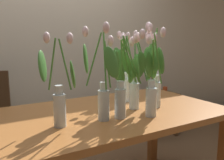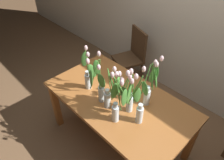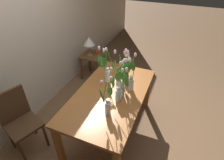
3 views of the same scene
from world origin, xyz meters
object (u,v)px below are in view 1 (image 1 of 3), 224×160
tulip_vase_4 (153,86)px  tulip_vase_5 (103,85)px  dining_table (107,124)px  tulip_vase_2 (139,80)px  table_lamp (153,69)px  tulip_vase_0 (125,73)px  tulip_vase_3 (154,77)px  pillar_candle (165,90)px  tulip_vase_6 (59,95)px  tulip_vase_1 (125,82)px  side_table (156,101)px

tulip_vase_4 → tulip_vase_5: bearing=171.2°
dining_table → tulip_vase_2: 0.37m
dining_table → table_lamp: bearing=38.7°
tulip_vase_4 → table_lamp: 1.54m
tulip_vase_0 → dining_table: bearing=-146.9°
dining_table → tulip_vase_2: (0.20, -0.08, 0.29)m
tulip_vase_2 → tulip_vase_3: (0.11, -0.03, 0.02)m
tulip_vase_2 → tulip_vase_5: (-0.32, -0.09, 0.02)m
tulip_vase_0 → table_lamp: (0.94, 0.79, -0.11)m
tulip_vase_0 → table_lamp: 1.24m
tulip_vase_0 → pillar_candle: (1.09, 0.71, -0.38)m
tulip_vase_6 → pillar_candle: bearing=30.4°
tulip_vase_1 → table_lamp: tulip_vase_1 is taller
tulip_vase_4 → side_table: tulip_vase_4 is taller
tulip_vase_4 → table_lamp: tulip_vase_4 is taller
tulip_vase_1 → tulip_vase_5: size_ratio=0.95×
dining_table → tulip_vase_0: bearing=33.1°
tulip_vase_3 → tulip_vase_2: bearing=164.4°
tulip_vase_1 → dining_table: bearing=106.8°
dining_table → tulip_vase_0: (0.25, 0.17, 0.31)m
tulip_vase_1 → tulip_vase_6: (-0.41, 0.03, -0.04)m
tulip_vase_3 → tulip_vase_4: 0.15m
tulip_vase_1 → tulip_vase_5: (-0.16, -0.02, 0.00)m
dining_table → tulip_vase_0: tulip_vase_0 is taller
side_table → table_lamp: table_lamp is taller
dining_table → pillar_candle: bearing=33.2°
side_table → tulip_vase_0: bearing=-141.9°
dining_table → tulip_vase_1: 0.35m
tulip_vase_2 → side_table: (1.04, 1.02, -0.51)m
tulip_vase_3 → side_table: (0.93, 1.05, -0.53)m
table_lamp → tulip_vase_5: bearing=-139.3°
tulip_vase_2 → tulip_vase_5: bearing=-164.5°
tulip_vase_1 → tulip_vase_2: size_ratio=0.99×
tulip_vase_4 → pillar_candle: bearing=44.0°
tulip_vase_6 → tulip_vase_5: bearing=-11.5°
tulip_vase_2 → pillar_candle: tulip_vase_2 is taller
dining_table → tulip_vase_2: bearing=-21.9°
tulip_vase_0 → tulip_vase_1: (-0.21, -0.32, -0.01)m
pillar_candle → tulip_vase_5: bearing=-144.3°
dining_table → tulip_vase_6: bearing=-161.8°
table_lamp → pillar_candle: bearing=-28.7°
tulip_vase_0 → side_table: (0.99, 0.77, -0.53)m
tulip_vase_6 → table_lamp: bearing=34.7°
table_lamp → side_table: bearing=-23.5°
tulip_vase_5 → pillar_candle: (1.46, 1.05, -0.37)m
dining_table → tulip_vase_3: (0.31, -0.11, 0.31)m
pillar_candle → tulip_vase_3: bearing=-136.2°
dining_table → side_table: dining_table is taller
tulip_vase_4 → tulip_vase_6: bearing=170.0°
dining_table → tulip_vase_1: tulip_vase_1 is taller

